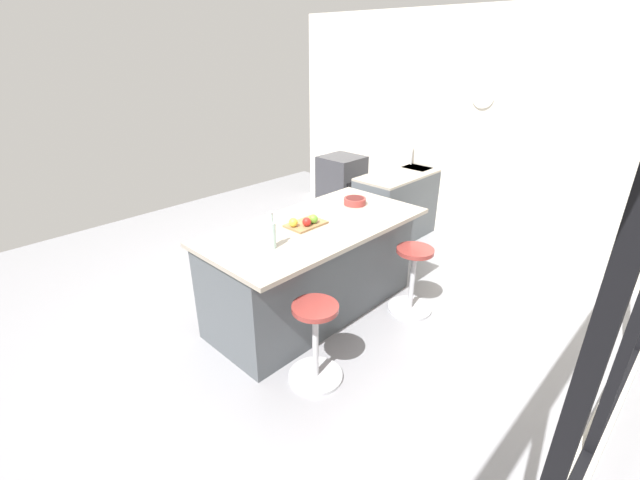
{
  "coord_description": "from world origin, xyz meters",
  "views": [
    {
      "loc": [
        2.46,
        2.73,
        2.47
      ],
      "look_at": [
        -0.15,
        0.2,
        0.81
      ],
      "focal_mm": 24.09,
      "sensor_mm": 36.0,
      "label": 1
    }
  ],
  "objects_px": {
    "fruit_bowl": "(355,201)",
    "cutting_board": "(306,224)",
    "kitchen_island": "(313,268)",
    "water_bottle": "(272,234)",
    "apple_yellow": "(293,222)",
    "apple_green": "(313,219)",
    "apple_red": "(307,222)",
    "oven_range": "(342,184)",
    "stool_by_window": "(412,282)",
    "stool_middle": "(315,345)"
  },
  "relations": [
    {
      "from": "kitchen_island",
      "to": "apple_red",
      "type": "relative_size",
      "value": 26.99
    },
    {
      "from": "apple_yellow",
      "to": "apple_green",
      "type": "relative_size",
      "value": 0.98
    },
    {
      "from": "apple_red",
      "to": "cutting_board",
      "type": "bearing_deg",
      "value": -126.85
    },
    {
      "from": "stool_middle",
      "to": "apple_green",
      "type": "bearing_deg",
      "value": -134.4
    },
    {
      "from": "fruit_bowl",
      "to": "cutting_board",
      "type": "bearing_deg",
      "value": 3.0
    },
    {
      "from": "stool_middle",
      "to": "fruit_bowl",
      "type": "distance_m",
      "value": 1.69
    },
    {
      "from": "apple_yellow",
      "to": "fruit_bowl",
      "type": "bearing_deg",
      "value": -178.88
    },
    {
      "from": "kitchen_island",
      "to": "water_bottle",
      "type": "height_order",
      "value": "water_bottle"
    },
    {
      "from": "oven_range",
      "to": "water_bottle",
      "type": "height_order",
      "value": "water_bottle"
    },
    {
      "from": "cutting_board",
      "to": "apple_green",
      "type": "xyz_separation_m",
      "value": [
        -0.05,
        0.05,
        0.05
      ]
    },
    {
      "from": "stool_by_window",
      "to": "stool_middle",
      "type": "relative_size",
      "value": 1.0
    },
    {
      "from": "apple_green",
      "to": "water_bottle",
      "type": "xyz_separation_m",
      "value": [
        0.57,
        0.1,
        0.06
      ]
    },
    {
      "from": "apple_red",
      "to": "fruit_bowl",
      "type": "distance_m",
      "value": 0.79
    },
    {
      "from": "apple_red",
      "to": "apple_green",
      "type": "relative_size",
      "value": 0.95
    },
    {
      "from": "stool_by_window",
      "to": "stool_middle",
      "type": "xyz_separation_m",
      "value": [
        1.37,
        0.0,
        0.0
      ]
    },
    {
      "from": "cutting_board",
      "to": "kitchen_island",
      "type": "bearing_deg",
      "value": 174.92
    },
    {
      "from": "oven_range",
      "to": "stool_middle",
      "type": "bearing_deg",
      "value": 38.44
    },
    {
      "from": "apple_yellow",
      "to": "fruit_bowl",
      "type": "height_order",
      "value": "apple_yellow"
    },
    {
      "from": "cutting_board",
      "to": "apple_red",
      "type": "distance_m",
      "value": 0.08
    },
    {
      "from": "stool_by_window",
      "to": "cutting_board",
      "type": "bearing_deg",
      "value": -43.16
    },
    {
      "from": "oven_range",
      "to": "water_bottle",
      "type": "xyz_separation_m",
      "value": [
        2.99,
        1.87,
        0.64
      ]
    },
    {
      "from": "fruit_bowl",
      "to": "apple_green",
      "type": "bearing_deg",
      "value": 7.19
    },
    {
      "from": "kitchen_island",
      "to": "stool_by_window",
      "type": "relative_size",
      "value": 3.14
    },
    {
      "from": "cutting_board",
      "to": "apple_yellow",
      "type": "relative_size",
      "value": 4.36
    },
    {
      "from": "apple_green",
      "to": "fruit_bowl",
      "type": "distance_m",
      "value": 0.71
    },
    {
      "from": "stool_by_window",
      "to": "water_bottle",
      "type": "xyz_separation_m",
      "value": [
        1.29,
        -0.57,
        0.75
      ]
    },
    {
      "from": "kitchen_island",
      "to": "apple_yellow",
      "type": "bearing_deg",
      "value": -7.67
    },
    {
      "from": "stool_middle",
      "to": "apple_yellow",
      "type": "bearing_deg",
      "value": -122.43
    },
    {
      "from": "stool_middle",
      "to": "kitchen_island",
      "type": "bearing_deg",
      "value": -133.97
    },
    {
      "from": "stool_by_window",
      "to": "cutting_board",
      "type": "height_order",
      "value": "cutting_board"
    },
    {
      "from": "stool_by_window",
      "to": "cutting_board",
      "type": "distance_m",
      "value": 1.23
    },
    {
      "from": "stool_middle",
      "to": "apple_green",
      "type": "height_order",
      "value": "apple_green"
    },
    {
      "from": "kitchen_island",
      "to": "cutting_board",
      "type": "xyz_separation_m",
      "value": [
        0.08,
        -0.01,
        0.48
      ]
    },
    {
      "from": "oven_range",
      "to": "cutting_board",
      "type": "relative_size",
      "value": 2.45
    },
    {
      "from": "apple_red",
      "to": "water_bottle",
      "type": "distance_m",
      "value": 0.5
    },
    {
      "from": "oven_range",
      "to": "apple_red",
      "type": "relative_size",
      "value": 10.99
    },
    {
      "from": "stool_by_window",
      "to": "stool_middle",
      "type": "height_order",
      "value": "same"
    },
    {
      "from": "kitchen_island",
      "to": "stool_by_window",
      "type": "bearing_deg",
      "value": 133.97
    },
    {
      "from": "cutting_board",
      "to": "apple_yellow",
      "type": "xyz_separation_m",
      "value": [
        0.14,
        -0.02,
        0.05
      ]
    },
    {
      "from": "cutting_board",
      "to": "fruit_bowl",
      "type": "height_order",
      "value": "fruit_bowl"
    },
    {
      "from": "oven_range",
      "to": "apple_red",
      "type": "distance_m",
      "value": 3.12
    },
    {
      "from": "oven_range",
      "to": "apple_green",
      "type": "xyz_separation_m",
      "value": [
        2.41,
        1.77,
        0.58
      ]
    },
    {
      "from": "oven_range",
      "to": "fruit_bowl",
      "type": "distance_m",
      "value": 2.46
    },
    {
      "from": "cutting_board",
      "to": "fruit_bowl",
      "type": "distance_m",
      "value": 0.75
    },
    {
      "from": "stool_middle",
      "to": "stool_by_window",
      "type": "bearing_deg",
      "value": 180.0
    },
    {
      "from": "apple_red",
      "to": "fruit_bowl",
      "type": "bearing_deg",
      "value": -173.27
    },
    {
      "from": "cutting_board",
      "to": "fruit_bowl",
      "type": "bearing_deg",
      "value": -177.0
    },
    {
      "from": "apple_yellow",
      "to": "apple_green",
      "type": "xyz_separation_m",
      "value": [
        -0.18,
        0.07,
        0.0
      ]
    },
    {
      "from": "oven_range",
      "to": "stool_by_window",
      "type": "bearing_deg",
      "value": 55.08
    },
    {
      "from": "oven_range",
      "to": "apple_yellow",
      "type": "xyz_separation_m",
      "value": [
        2.6,
        1.7,
        0.58
      ]
    }
  ]
}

